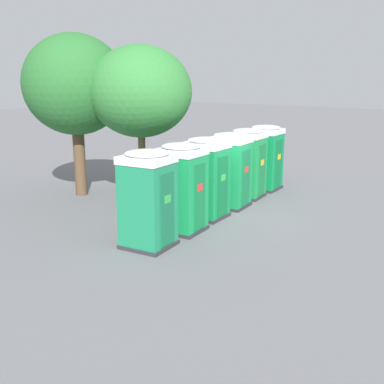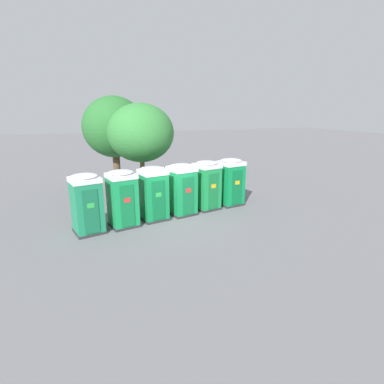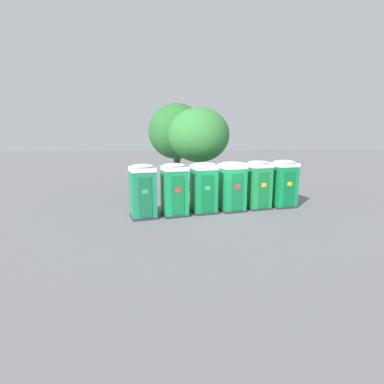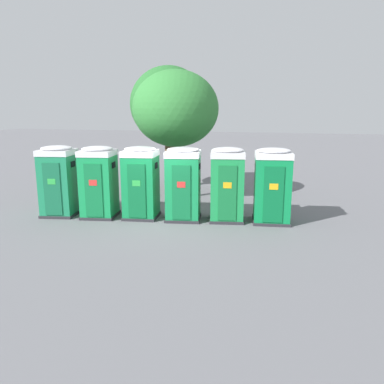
{
  "view_description": "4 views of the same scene",
  "coord_description": "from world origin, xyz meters",
  "views": [
    {
      "loc": [
        -11.14,
        -8.83,
        4.19
      ],
      "look_at": [
        -1.66,
        -0.16,
        1.01
      ],
      "focal_mm": 42.0,
      "sensor_mm": 36.0,
      "label": 1
    },
    {
      "loc": [
        -3.84,
        -13.22,
        5.04
      ],
      "look_at": [
        1.3,
        0.42,
        1.04
      ],
      "focal_mm": 28.0,
      "sensor_mm": 36.0,
      "label": 2
    },
    {
      "loc": [
        -2.97,
        -14.48,
        3.88
      ],
      "look_at": [
        -1.38,
        -0.11,
        1.09
      ],
      "focal_mm": 28.0,
      "sensor_mm": 36.0,
      "label": 3
    },
    {
      "loc": [
        4.84,
        -11.77,
        3.68
      ],
      "look_at": [
        1.01,
        0.36,
        0.98
      ],
      "focal_mm": 35.0,
      "sensor_mm": 36.0,
      "label": 4
    }
  ],
  "objects": [
    {
      "name": "street_tree_0",
      "position": [
        -1.76,
        5.43,
        4.04
      ],
      "size": [
        3.69,
        3.69,
        5.86
      ],
      "color": "brown",
      "rests_on": "ground"
    },
    {
      "name": "portapotty_2",
      "position": [
        -0.78,
        0.04,
        1.28
      ],
      "size": [
        1.36,
        1.39,
        2.54
      ],
      "color": "#2D2D33",
      "rests_on": "ground"
    },
    {
      "name": "portapotty_1",
      "position": [
        -2.25,
        -0.31,
        1.28
      ],
      "size": [
        1.39,
        1.42,
        2.54
      ],
      "color": "#2D2D33",
      "rests_on": "ground"
    },
    {
      "name": "portapotty_3",
      "position": [
        0.72,
        0.26,
        1.28
      ],
      "size": [
        1.41,
        1.42,
        2.54
      ],
      "color": "#2D2D33",
      "rests_on": "ground"
    },
    {
      "name": "portapotty_5",
      "position": [
        3.69,
        0.84,
        1.28
      ],
      "size": [
        1.42,
        1.4,
        2.54
      ],
      "color": "#2D2D33",
      "rests_on": "ground"
    },
    {
      "name": "ground_plane",
      "position": [
        0.0,
        0.0,
        0.0
      ],
      "size": [
        120.0,
        120.0,
        0.0
      ],
      "primitive_type": "plane",
      "color": "slate"
    },
    {
      "name": "portapotty_4",
      "position": [
        2.2,
        0.62,
        1.28
      ],
      "size": [
        1.39,
        1.42,
        2.54
      ],
      "color": "#2D2D33",
      "rests_on": "ground"
    },
    {
      "name": "street_tree_1",
      "position": [
        -0.61,
        3.22,
        3.83
      ],
      "size": [
        3.59,
        3.59,
        5.42
      ],
      "color": "brown",
      "rests_on": "ground"
    },
    {
      "name": "portapotty_0",
      "position": [
        -3.75,
        -0.55,
        1.28
      ],
      "size": [
        1.4,
        1.43,
        2.54
      ],
      "color": "#2D2D33",
      "rests_on": "ground"
    }
  ]
}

